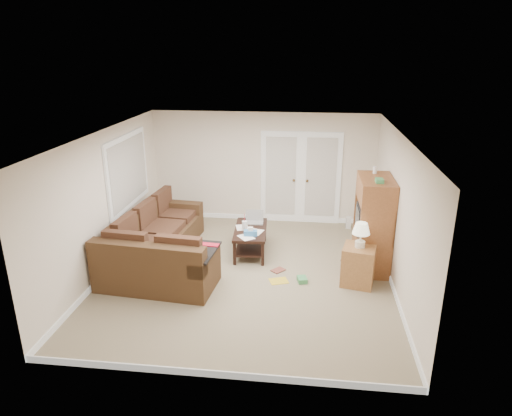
# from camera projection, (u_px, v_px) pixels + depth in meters

# --- Properties ---
(floor) EXTENTS (5.50, 5.50, 0.00)m
(floor) POSITION_uv_depth(u_px,v_px,m) (247.00, 274.00, 8.15)
(floor) COLOR gray
(floor) RESTS_ON ground
(ceiling) EXTENTS (5.00, 5.50, 0.02)m
(ceiling) POSITION_uv_depth(u_px,v_px,m) (246.00, 134.00, 7.32)
(ceiling) COLOR silver
(ceiling) RESTS_ON wall_back
(wall_left) EXTENTS (0.02, 5.50, 2.50)m
(wall_left) POSITION_uv_depth(u_px,v_px,m) (106.00, 202.00, 8.01)
(wall_left) COLOR silver
(wall_left) RESTS_ON floor
(wall_right) EXTENTS (0.02, 5.50, 2.50)m
(wall_right) POSITION_uv_depth(u_px,v_px,m) (398.00, 214.00, 7.46)
(wall_right) COLOR silver
(wall_right) RESTS_ON floor
(wall_back) EXTENTS (5.00, 0.02, 2.50)m
(wall_back) POSITION_uv_depth(u_px,v_px,m) (263.00, 168.00, 10.31)
(wall_back) COLOR silver
(wall_back) RESTS_ON floor
(wall_front) EXTENTS (5.00, 0.02, 2.50)m
(wall_front) POSITION_uv_depth(u_px,v_px,m) (214.00, 288.00, 5.16)
(wall_front) COLOR silver
(wall_front) RESTS_ON floor
(baseboards) EXTENTS (5.00, 5.50, 0.10)m
(baseboards) POSITION_uv_depth(u_px,v_px,m) (247.00, 271.00, 8.14)
(baseboards) COLOR silver
(baseboards) RESTS_ON floor
(french_doors) EXTENTS (1.80, 0.05, 2.13)m
(french_doors) POSITION_uv_depth(u_px,v_px,m) (301.00, 178.00, 10.26)
(french_doors) COLOR silver
(french_doors) RESTS_ON floor
(window_left) EXTENTS (0.05, 1.92, 1.42)m
(window_left) POSITION_uv_depth(u_px,v_px,m) (128.00, 171.00, 8.84)
(window_left) COLOR silver
(window_left) RESTS_ON wall_left
(sectional_sofa) EXTENTS (2.06, 3.13, 0.91)m
(sectional_sofa) POSITION_uv_depth(u_px,v_px,m) (158.00, 248.00, 8.32)
(sectional_sofa) COLOR #47301B
(sectional_sofa) RESTS_ON floor
(coffee_table) EXTENTS (0.69, 1.25, 0.83)m
(coffee_table) POSITION_uv_depth(u_px,v_px,m) (251.00, 239.00, 8.93)
(coffee_table) COLOR black
(coffee_table) RESTS_ON floor
(tv_armoire) EXTENTS (0.59, 1.06, 1.82)m
(tv_armoire) POSITION_uv_depth(u_px,v_px,m) (373.00, 223.00, 8.13)
(tv_armoire) COLOR brown
(tv_armoire) RESTS_ON floor
(side_cabinet) EXTENTS (0.62, 0.62, 1.11)m
(side_cabinet) POSITION_uv_depth(u_px,v_px,m) (358.00, 262.00, 7.69)
(side_cabinet) COLOR #9E6A3A
(side_cabinet) RESTS_ON floor
(space_heater) EXTENTS (0.11, 0.10, 0.27)m
(space_heater) POSITION_uv_depth(u_px,v_px,m) (349.00, 223.00, 10.15)
(space_heater) COLOR silver
(space_heater) RESTS_ON floor
(floor_magazine) EXTENTS (0.38, 0.34, 0.01)m
(floor_magazine) POSITION_uv_depth(u_px,v_px,m) (279.00, 281.00, 7.89)
(floor_magazine) COLOR gold
(floor_magazine) RESTS_ON floor
(floor_greenbox) EXTENTS (0.20, 0.23, 0.08)m
(floor_greenbox) POSITION_uv_depth(u_px,v_px,m) (302.00, 280.00, 7.86)
(floor_greenbox) COLOR #429252
(floor_greenbox) RESTS_ON floor
(floor_book) EXTENTS (0.29, 0.30, 0.02)m
(floor_book) POSITION_uv_depth(u_px,v_px,m) (275.00, 269.00, 8.32)
(floor_book) COLOR brown
(floor_book) RESTS_ON floor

